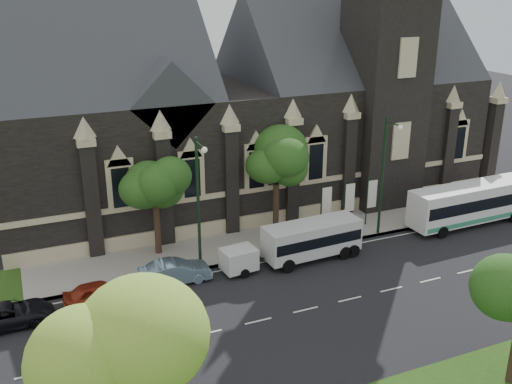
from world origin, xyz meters
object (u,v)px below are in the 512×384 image
street_lamp_near (384,171)px  banner_flag_center (348,201)px  tree_park_near (124,346)px  street_lamp_mid (199,198)px  banner_flag_right (370,197)px  car_far_red (99,293)px  tour_coach (474,203)px  tree_walk_right (278,159)px  shuttle_bus (312,238)px  tree_walk_left (156,175)px  sedan (175,272)px  banner_flag_left (325,204)px  box_trailer (239,259)px  car_far_black (9,315)px

street_lamp_near → banner_flag_center: street_lamp_near is taller
tree_park_near → street_lamp_mid: size_ratio=0.95×
banner_flag_right → car_far_red: size_ratio=0.97×
tour_coach → tree_walk_right: bearing=161.3°
street_lamp_near → street_lamp_mid: size_ratio=1.00×
shuttle_bus → tree_walk_left: bearing=149.1°
tree_walk_left → sedan: 6.76m
street_lamp_mid → tour_coach: size_ratio=0.80×
tree_walk_left → street_lamp_near: size_ratio=0.85×
banner_flag_left → car_far_red: size_ratio=0.97×
tree_park_near → sedan: (5.73, 14.92, -5.67)m
street_lamp_mid → tour_coach: bearing=-2.5°
tour_coach → car_far_red: size_ratio=2.72×
banner_flag_left → shuttle_bus: 4.39m
street_lamp_mid → banner_flag_left: (10.29, 1.91, -2.73)m
tree_walk_left → shuttle_bus: bearing=-28.2°
tree_walk_left → banner_flag_right: bearing=-6.0°
banner_flag_right → street_lamp_mid: bearing=-172.4°
street_lamp_near → box_trailer: bearing=-173.7°
sedan → tour_coach: bearing=-88.1°
tree_walk_right → car_far_black: size_ratio=1.64×
banner_flag_right → banner_flag_left: bearing=180.0°
tree_walk_left → street_lamp_near: 16.22m
tree_walk_right → banner_flag_right: tree_walk_right is taller
street_lamp_mid → tree_walk_right: bearing=26.6°
banner_flag_center → shuttle_bus: 5.87m
car_far_red → car_far_black: car_far_red is taller
tree_walk_right → banner_flag_center: (5.08, -1.71, -3.43)m
tree_walk_left → shuttle_bus: (9.29, -4.97, -4.20)m
street_lamp_mid → tree_walk_left: bearing=116.5°
car_far_red → banner_flag_left: bearing=-81.5°
tree_park_near → shuttle_bus: (15.26, 14.50, -4.89)m
street_lamp_mid → banner_flag_center: bearing=8.8°
tree_walk_left → shuttle_bus: size_ratio=1.10×
street_lamp_mid → box_trailer: street_lamp_mid is taller
tree_park_near → tour_coach: (29.68, 14.89, -4.64)m
sedan → tree_park_near: bearing=161.0°
box_trailer → sedan: bearing=169.4°
shuttle_bus → box_trailer: bearing=176.5°
banner_flag_center → car_far_black: banner_flag_center is taller
banner_flag_center → banner_flag_right: bearing=0.0°
street_lamp_near → box_trailer: size_ratio=2.79×
street_lamp_near → tour_coach: (7.91, -0.97, -3.34)m
tree_park_near → tree_walk_left: (5.97, 19.47, -0.68)m
banner_flag_right → box_trailer: 12.64m
tree_park_near → car_far_red: tree_park_near is taller
tree_walk_right → street_lamp_near: (6.79, -3.62, -0.71)m
tree_park_near → street_lamp_near: bearing=36.1°
street_lamp_near → banner_flag_center: (-1.71, 1.91, -2.73)m
shuttle_bus → sedan: shuttle_bus is taller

